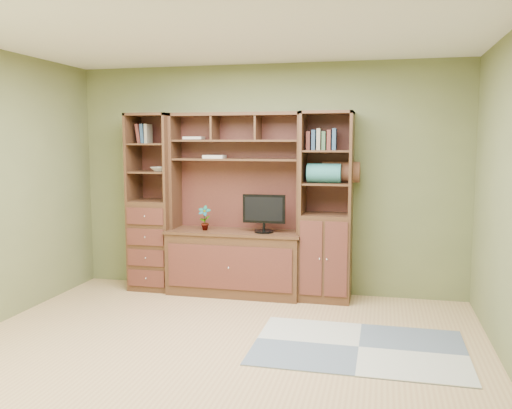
% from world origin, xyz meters
% --- Properties ---
extents(room, '(4.60, 4.10, 2.64)m').
position_xyz_m(room, '(0.00, 0.00, 1.30)').
color(room, tan).
rests_on(room, ground).
extents(center_hutch, '(1.54, 0.53, 2.05)m').
position_xyz_m(center_hutch, '(-0.31, 1.73, 1.02)').
color(center_hutch, '#442818').
rests_on(center_hutch, ground).
extents(left_tower, '(0.50, 0.45, 2.05)m').
position_xyz_m(left_tower, '(-1.31, 1.77, 1.02)').
color(left_tower, '#442818').
rests_on(left_tower, ground).
extents(right_tower, '(0.55, 0.45, 2.05)m').
position_xyz_m(right_tower, '(0.71, 1.77, 1.02)').
color(right_tower, '#442818').
rests_on(right_tower, ground).
extents(rug, '(1.76, 1.18, 0.01)m').
position_xyz_m(rug, '(1.14, 0.40, 0.01)').
color(rug, gray).
rests_on(rug, ground).
extents(monitor, '(0.48, 0.21, 0.58)m').
position_xyz_m(monitor, '(0.04, 1.70, 1.02)').
color(monitor, black).
rests_on(monitor, center_hutch).
extents(orchid, '(0.15, 0.10, 0.28)m').
position_xyz_m(orchid, '(-0.66, 1.70, 0.87)').
color(orchid, '#B3673C').
rests_on(orchid, center_hutch).
extents(magazines, '(0.24, 0.17, 0.04)m').
position_xyz_m(magazines, '(-0.57, 1.82, 1.56)').
color(magazines, beige).
rests_on(magazines, center_hutch).
extents(bowl, '(0.20, 0.20, 0.05)m').
position_xyz_m(bowl, '(-1.22, 1.77, 1.41)').
color(bowl, silver).
rests_on(bowl, left_tower).
extents(blanket_teal, '(0.36, 0.21, 0.21)m').
position_xyz_m(blanket_teal, '(0.69, 1.73, 1.39)').
color(blanket_teal, '#286A67').
rests_on(blanket_teal, right_tower).
extents(blanket_red, '(0.41, 0.23, 0.23)m').
position_xyz_m(blanket_red, '(0.86, 1.85, 1.40)').
color(blanket_red, brown).
rests_on(blanket_red, right_tower).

